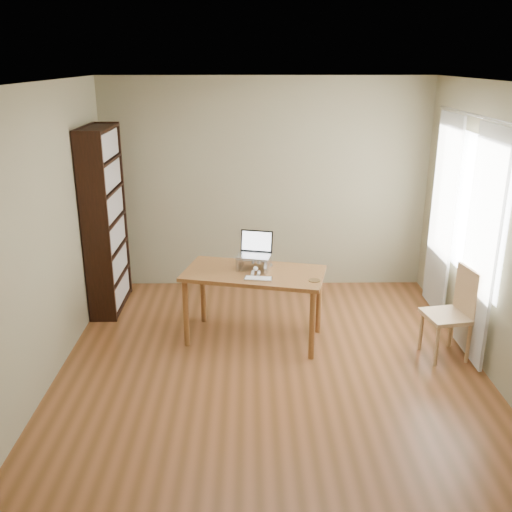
{
  "coord_description": "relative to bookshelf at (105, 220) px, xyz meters",
  "views": [
    {
      "loc": [
        -0.2,
        -4.68,
        2.78
      ],
      "look_at": [
        -0.14,
        0.67,
        0.92
      ],
      "focal_mm": 40.0,
      "sensor_mm": 36.0,
      "label": 1
    }
  ],
  "objects": [
    {
      "name": "curtains",
      "position": [
        3.75,
        -0.75,
        0.12
      ],
      "size": [
        0.03,
        1.9,
        2.25
      ],
      "color": "silver",
      "rests_on": "ground"
    },
    {
      "name": "laptop",
      "position": [
        1.67,
        -0.72,
        -0.11
      ],
      "size": [
        0.38,
        0.35,
        0.24
      ],
      "rotation": [
        0.0,
        0.0,
        -0.23
      ],
      "color": "silver",
      "rests_on": "laptop_stand"
    },
    {
      "name": "keyboard",
      "position": [
        1.71,
        -1.08,
        -0.29
      ],
      "size": [
        0.28,
        0.15,
        0.02
      ],
      "rotation": [
        0.0,
        0.0,
        -0.14
      ],
      "color": "silver",
      "rests_on": "desk"
    },
    {
      "name": "coaster",
      "position": [
        2.26,
        -1.12,
        -0.3
      ],
      "size": [
        0.11,
        0.11,
        0.01
      ],
      "primitive_type": "cylinder",
      "color": "brown",
      "rests_on": "desk"
    },
    {
      "name": "room",
      "position": [
        1.86,
        -1.54,
        0.25
      ],
      "size": [
        4.04,
        4.54,
        2.64
      ],
      "color": "brown",
      "rests_on": "ground"
    },
    {
      "name": "laptop_stand",
      "position": [
        1.67,
        -0.78,
        -0.22
      ],
      "size": [
        0.32,
        0.25,
        0.13
      ],
      "rotation": [
        0.0,
        0.0,
        -0.23
      ],
      "color": "silver",
      "rests_on": "desk"
    },
    {
      "name": "chair",
      "position": [
        3.6,
        -1.25,
        -0.56
      ],
      "size": [
        0.47,
        0.47,
        0.91
      ],
      "rotation": [
        0.0,
        0.0,
        0.18
      ],
      "color": "tan",
      "rests_on": "ground"
    },
    {
      "name": "desk",
      "position": [
        1.67,
        -0.86,
        -0.4
      ],
      "size": [
        1.52,
        1.0,
        0.75
      ],
      "rotation": [
        0.0,
        0.0,
        -0.23
      ],
      "color": "brown",
      "rests_on": "ground"
    },
    {
      "name": "bookshelf",
      "position": [
        0.0,
        0.0,
        0.0
      ],
      "size": [
        0.3,
        0.9,
        2.1
      ],
      "color": "black",
      "rests_on": "ground"
    },
    {
      "name": "cat",
      "position": [
        1.7,
        -0.75,
        -0.23
      ],
      "size": [
        0.25,
        0.49,
        0.16
      ],
      "rotation": [
        0.0,
        0.0,
        -0.08
      ],
      "color": "#423A33",
      "rests_on": "desk"
    }
  ]
}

